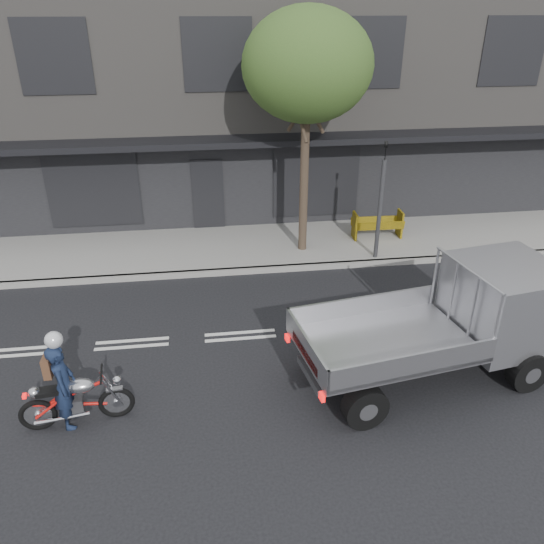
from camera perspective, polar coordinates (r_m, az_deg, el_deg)
The scene contains 10 objects.
ground at distance 12.10m, azimuth -3.43°, elevation -6.86°, with size 80.00×80.00×0.00m, color black.
sidewalk at distance 16.19m, azimuth -4.76°, elevation 2.60°, with size 32.00×3.20×0.15m, color gray.
kerb at distance 14.74m, azimuth -4.40°, elevation 0.06°, with size 32.00×0.20×0.15m, color gray.
building_main at distance 21.52m, azimuth -6.28°, elevation 19.55°, with size 26.00×10.00×8.00m, color slate.
street_tree at distance 14.59m, azimuth 3.82°, elevation 21.21°, with size 3.40×3.40×6.74m.
traffic_light_pole at distance 15.11m, azimuth 11.53°, elevation 6.79°, with size 0.12×0.12×3.50m.
motorcycle at distance 10.16m, azimuth -20.34°, elevation -12.70°, with size 1.97×0.57×1.02m.
rider at distance 10.02m, azimuth -21.47°, elevation -11.36°, with size 0.60×0.40×1.65m, color #16223D.
flatbed_ute at distance 11.22m, azimuth 21.75°, elevation -3.82°, with size 5.37×2.84×2.37m.
construction_barrier at distance 16.66m, azimuth 11.50°, elevation 4.78°, with size 1.55×0.62×0.87m, color #E6B90C, non-canonical shape.
Camera 1 is at (-0.62, -10.04, 6.73)m, focal length 35.00 mm.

